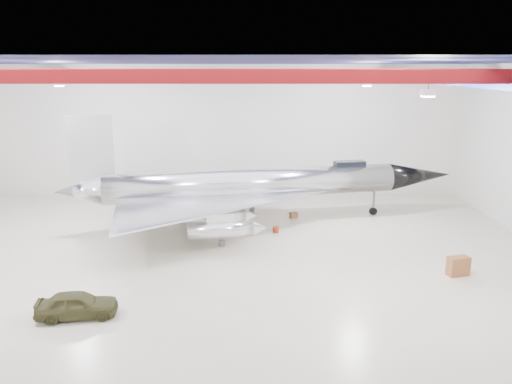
{
  "coord_description": "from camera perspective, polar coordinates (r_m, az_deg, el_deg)",
  "views": [
    {
      "loc": [
        2.95,
        -27.08,
        10.71
      ],
      "look_at": [
        2.83,
        2.0,
        3.45
      ],
      "focal_mm": 35.0,
      "sensor_mm": 36.0,
      "label": 1
    }
  ],
  "objects": [
    {
      "name": "floor",
      "position": [
        29.27,
        -5.61,
        -7.51
      ],
      "size": [
        40.0,
        40.0,
        0.0
      ],
      "primitive_type": "plane",
      "color": "#C3B69B",
      "rests_on": "ground"
    },
    {
      "name": "wall_back",
      "position": [
        42.5,
        -3.77,
        6.96
      ],
      "size": [
        40.0,
        0.0,
        40.0
      ],
      "primitive_type": "plane",
      "rotation": [
        1.57,
        0.0,
        0.0
      ],
      "color": "silver",
      "rests_on": "floor"
    },
    {
      "name": "ceiling",
      "position": [
        27.24,
        -6.17,
        14.56
      ],
      "size": [
        40.0,
        40.0,
        0.0
      ],
      "primitive_type": "plane",
      "rotation": [
        3.14,
        0.0,
        0.0
      ],
      "color": "#0A0F38",
      "rests_on": "wall_back"
    },
    {
      "name": "ceiling_structure",
      "position": [
        27.24,
        -6.14,
        13.14
      ],
      "size": [
        39.5,
        29.5,
        1.08
      ],
      "color": "maroon",
      "rests_on": "ceiling"
    },
    {
      "name": "jet_aircraft",
      "position": [
        34.95,
        -0.43,
        0.53
      ],
      "size": [
        28.29,
        19.22,
        7.78
      ],
      "rotation": [
        0.0,
        0.0,
        0.2
      ],
      "color": "silver",
      "rests_on": "floor"
    },
    {
      "name": "jeep",
      "position": [
        23.81,
        -19.79,
        -12.0
      ],
      "size": [
        3.68,
        1.96,
        1.19
      ],
      "primitive_type": "imported",
      "rotation": [
        0.0,
        0.0,
        1.74
      ],
      "color": "#3E3C1F",
      "rests_on": "floor"
    },
    {
      "name": "desk",
      "position": [
        28.71,
        22.11,
        -7.85
      ],
      "size": [
        1.24,
        0.83,
        1.04
      ],
      "primitive_type": "cube",
      "rotation": [
        0.0,
        0.0,
        0.25
      ],
      "color": "brown",
      "rests_on": "floor"
    },
    {
      "name": "toolbox_red",
      "position": [
        35.93,
        -4.44,
        -3.06
      ],
      "size": [
        0.56,
        0.47,
        0.36
      ],
      "primitive_type": "cube",
      "rotation": [
        0.0,
        0.0,
        0.14
      ],
      "color": "maroon",
      "rests_on": "floor"
    },
    {
      "name": "engine_drum",
      "position": [
        31.02,
        -3.94,
        -5.85
      ],
      "size": [
        0.53,
        0.53,
        0.37
      ],
      "primitive_type": "cylinder",
      "rotation": [
        0.0,
        0.0,
        -0.4
      ],
      "color": "#59595B",
      "rests_on": "floor"
    },
    {
      "name": "parts_bin",
      "position": [
        36.75,
        4.32,
        -2.65
      ],
      "size": [
        0.66,
        0.59,
        0.38
      ],
      "primitive_type": "cube",
      "rotation": [
        0.0,
        0.0,
        0.36
      ],
      "color": "olive",
      "rests_on": "floor"
    },
    {
      "name": "tool_chest",
      "position": [
        33.44,
        2.28,
        -4.32
      ],
      "size": [
        0.48,
        0.48,
        0.38
      ],
      "primitive_type": "cylinder",
      "rotation": [
        0.0,
        0.0,
        -0.18
      ],
      "color": "maroon",
      "rests_on": "floor"
    },
    {
      "name": "oil_barrel",
      "position": [
        33.9,
        -7.24,
        -4.19
      ],
      "size": [
        0.64,
        0.58,
        0.36
      ],
      "primitive_type": "cube",
      "rotation": [
        0.0,
        0.0,
        0.4
      ],
      "color": "olive",
      "rests_on": "floor"
    },
    {
      "name": "spares_box",
      "position": [
        38.17,
        -0.47,
        -1.97
      ],
      "size": [
        0.54,
        0.54,
        0.39
      ],
      "primitive_type": "cylinder",
      "rotation": [
        0.0,
        0.0,
        -0.31
      ],
      "color": "#59595B",
      "rests_on": "floor"
    }
  ]
}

